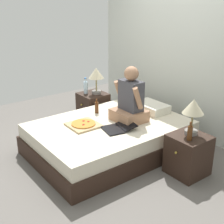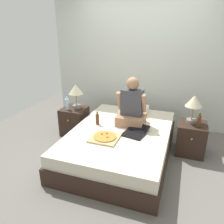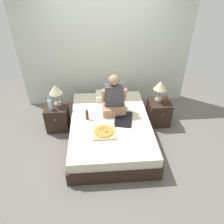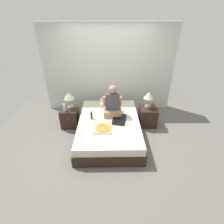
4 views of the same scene
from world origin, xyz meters
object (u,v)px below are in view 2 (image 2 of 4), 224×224
beer_bottle (199,121)px  person_seated (132,107)px  pizza_box (105,137)px  beer_bottle_on_bed (97,119)px  lamp_on_right_nightstand (194,103)px  nightstand_left (75,121)px  nightstand_right (191,138)px  water_bottle (67,104)px  lamp_on_left_nightstand (76,91)px  bed (121,142)px  laptop (135,132)px

beer_bottle → person_seated: person_seated is taller
pizza_box → beer_bottle_on_bed: size_ratio=1.84×
lamp_on_right_nightstand → nightstand_left: bearing=-178.6°
person_seated → pizza_box: size_ratio=1.93×
nightstand_right → pizza_box: size_ratio=1.28×
beer_bottle → person_seated: bearing=-177.8°
nightstand_left → water_bottle: bearing=-131.7°
lamp_on_left_nightstand → nightstand_right: 2.16m
lamp_on_right_nightstand → beer_bottle_on_bed: lamp_on_right_nightstand is taller
lamp_on_left_nightstand → beer_bottle: size_ratio=1.96×
bed → nightstand_right: 1.14m
bed → person_seated: 0.59m
bed → lamp_on_right_nightstand: bearing=25.1°
laptop → pizza_box: laptop is taller
person_seated → beer_bottle_on_bed: bearing=-157.9°
person_seated → laptop: bearing=-66.7°
bed → pizza_box: pizza_box is taller
bed → pizza_box: 0.44m
bed → person_seated: bearing=72.7°
nightstand_left → beer_bottle_on_bed: size_ratio=2.36×
nightstand_left → lamp_on_right_nightstand: bearing=1.4°
nightstand_left → laptop: size_ratio=1.10×
lamp_on_right_nightstand → pizza_box: lamp_on_right_nightstand is taller
nightstand_left → beer_bottle_on_bed: beer_bottle_on_bed is taller
lamp_on_right_nightstand → beer_bottle_on_bed: bearing=-164.6°
nightstand_right → beer_bottle_on_bed: size_ratio=2.36×
nightstand_left → nightstand_right: same height
nightstand_left → water_bottle: 0.39m
beer_bottle → beer_bottle_on_bed: (-1.56, -0.25, -0.08)m
nightstand_right → lamp_on_right_nightstand: size_ratio=1.15×
lamp_on_left_nightstand → beer_bottle_on_bed: size_ratio=2.05×
nightstand_left → lamp_on_right_nightstand: (2.09, 0.05, 0.59)m
bed → nightstand_right: size_ratio=4.13×
lamp_on_right_nightstand → laptop: bearing=-146.0°
lamp_on_right_nightstand → person_seated: (-0.94, -0.19, -0.12)m
nightstand_left → lamp_on_left_nightstand: lamp_on_left_nightstand is taller
bed → beer_bottle: 1.24m
lamp_on_right_nightstand → nightstand_right: bearing=-59.1°
lamp_on_left_nightstand → beer_bottle: lamp_on_left_nightstand is taller
bed → beer_bottle_on_bed: size_ratio=9.76×
laptop → beer_bottle: bearing=23.3°
lamp_on_right_nightstand → person_seated: 0.96m
nightstand_left → lamp_on_right_nightstand: size_ratio=1.15×
nightstand_right → beer_bottle_on_bed: beer_bottle_on_bed is taller
nightstand_right → beer_bottle_on_bed: 1.55m
bed → pizza_box: (-0.13, -0.34, 0.24)m
beer_bottle_on_bed → laptop: bearing=-11.1°
lamp_on_left_nightstand → laptop: bearing=-23.0°
bed → beer_bottle_on_bed: (-0.43, 0.08, 0.31)m
nightstand_right → laptop: nightstand_right is taller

